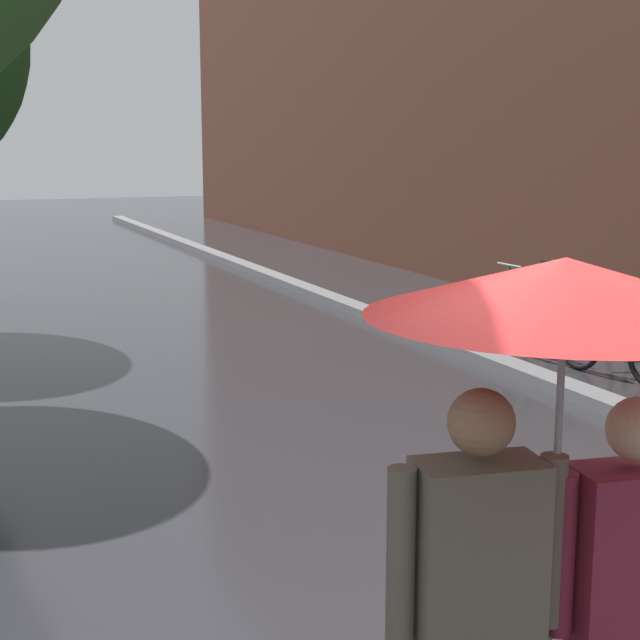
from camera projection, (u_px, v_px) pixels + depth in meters
name	position (u px, v px, depth m)	size (l,w,h in m)	color
kerb_strip	(356.00, 308.00, 13.89)	(0.30, 36.00, 0.12)	slate
parked_bicycle_4	(615.00, 331.00, 10.57)	(1.13, 0.78, 0.96)	black
parked_bicycle_5	(561.00, 319.00, 11.29)	(1.14, 0.80, 0.96)	black
parked_bicycle_6	(535.00, 307.00, 12.13)	(1.13, 0.77, 0.96)	black
couple_under_umbrella	(558.00, 460.00, 3.02)	(1.24, 1.24, 2.09)	#1E233D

